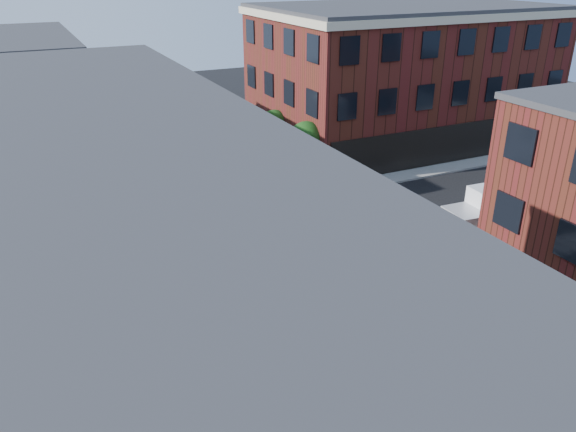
# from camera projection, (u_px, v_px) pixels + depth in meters

# --- Properties ---
(ground) EXTENTS (120.00, 120.00, 0.00)m
(ground) POSITION_uv_depth(u_px,v_px,m) (271.00, 251.00, 33.44)
(ground) COLOR black
(ground) RESTS_ON ground
(sidewalk_ne) EXTENTS (30.00, 30.00, 0.15)m
(sidewalk_ne) POSITION_uv_depth(u_px,v_px,m) (372.00, 125.00, 58.91)
(sidewalk_ne) COLOR gray
(sidewalk_ne) RESTS_ON ground
(building_ne) EXTENTS (25.00, 16.00, 12.00)m
(building_ne) POSITION_uv_depth(u_px,v_px,m) (401.00, 76.00, 52.16)
(building_ne) COLOR #441C11
(building_ne) RESTS_ON ground
(tree_near) EXTENTS (2.69, 2.69, 4.49)m
(tree_near) POSITION_uv_depth(u_px,v_px,m) (307.00, 140.00, 43.29)
(tree_near) COLOR black
(tree_near) RESTS_ON ground
(tree_far) EXTENTS (2.43, 2.43, 4.07)m
(tree_far) POSITION_uv_depth(u_px,v_px,m) (275.00, 125.00, 48.32)
(tree_far) COLOR black
(tree_far) RESTS_ON ground
(signal_pole) EXTENTS (1.29, 1.24, 4.60)m
(signal_pole) POSITION_uv_depth(u_px,v_px,m) (191.00, 291.00, 24.12)
(signal_pole) COLOR black
(signal_pole) RESTS_ON ground
(box_truck) EXTENTS (7.65, 2.75, 3.41)m
(box_truck) POSITION_uv_depth(u_px,v_px,m) (503.00, 212.00, 34.29)
(box_truck) COLOR silver
(box_truck) RESTS_ON ground
(traffic_cone) EXTENTS (0.47, 0.47, 0.67)m
(traffic_cone) POSITION_uv_depth(u_px,v_px,m) (200.00, 305.00, 27.65)
(traffic_cone) COLOR red
(traffic_cone) RESTS_ON ground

